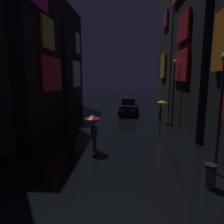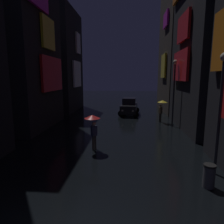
# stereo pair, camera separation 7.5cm
# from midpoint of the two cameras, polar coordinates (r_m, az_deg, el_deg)

# --- Properties ---
(building_left_mid) EXTENTS (4.25, 7.23, 14.02)m
(building_left_mid) POSITION_cam_midpoint_polar(r_m,az_deg,el_deg) (18.60, -24.38, 17.64)
(building_left_mid) COLOR black
(building_left_mid) RESTS_ON ground
(building_left_far) EXTENTS (4.25, 7.35, 12.38)m
(building_left_far) POSITION_cam_midpoint_polar(r_m,az_deg,el_deg) (26.86, -14.73, 13.74)
(building_left_far) COLOR black
(building_left_far) RESTS_ON ground
(building_right_mid) EXTENTS (4.25, 8.50, 15.76)m
(building_right_mid) POSITION_cam_midpoint_polar(r_m,az_deg,el_deg) (18.49, 26.16, 20.34)
(building_right_mid) COLOR black
(building_right_mid) RESTS_ON ground
(building_right_far) EXTENTS (4.25, 8.87, 21.57)m
(building_right_far) POSITION_cam_midpoint_polar(r_m,az_deg,el_deg) (27.70, 19.13, 23.06)
(building_right_far) COLOR #2D2826
(building_right_far) RESTS_ON ground
(pedestrian_midstreet_centre_yellow) EXTENTS (0.90, 0.90, 2.12)m
(pedestrian_midstreet_centre_yellow) POSITION_cam_midpoint_polar(r_m,az_deg,el_deg) (19.29, 13.83, 1.97)
(pedestrian_midstreet_centre_yellow) COLOR #38332D
(pedestrian_midstreet_centre_yellow) RESTS_ON ground
(pedestrian_far_right_red) EXTENTS (0.90, 0.90, 2.12)m
(pedestrian_far_right_red) POSITION_cam_midpoint_polar(r_m,az_deg,el_deg) (11.50, -5.63, -3.01)
(pedestrian_far_right_red) COLOR #38332D
(pedestrian_far_right_red) RESTS_ON ground
(car_distant) EXTENTS (2.49, 4.26, 1.92)m
(car_distant) POSITION_cam_midpoint_polar(r_m,az_deg,el_deg) (22.99, 4.74, 1.59)
(car_distant) COLOR black
(car_distant) RESTS_ON ground
(streetlamp_right_near) EXTENTS (0.36, 0.36, 5.22)m
(streetlamp_right_near) POSITION_cam_midpoint_polar(r_m,az_deg,el_deg) (9.50, 28.57, 3.01)
(streetlamp_right_near) COLOR #2D2D33
(streetlamp_right_near) RESTS_ON ground
(streetlamp_right_far) EXTENTS (0.36, 0.36, 5.66)m
(streetlamp_right_far) POSITION_cam_midpoint_polar(r_m,az_deg,el_deg) (17.82, 17.12, 7.20)
(streetlamp_right_far) COLOR #2D2D33
(streetlamp_right_far) RESTS_ON ground
(trash_bin) EXTENTS (0.46, 0.46, 0.93)m
(trash_bin) POSITION_cam_midpoint_polar(r_m,az_deg,el_deg) (8.93, 25.91, -16.04)
(trash_bin) COLOR #3F3F47
(trash_bin) RESTS_ON ground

